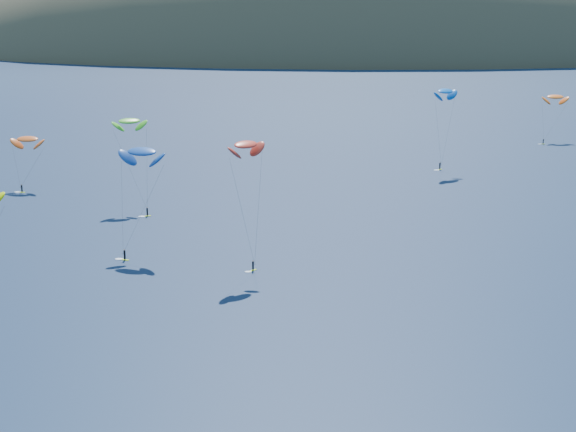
# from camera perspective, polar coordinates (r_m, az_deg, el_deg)

# --- Properties ---
(island) EXTENTS (730.00, 300.00, 210.00)m
(island) POSITION_cam_1_polar(r_m,az_deg,el_deg) (614.21, 5.76, 10.69)
(island) COLOR #3D3526
(island) RESTS_ON ground
(kitesurfer_1) EXTENTS (8.27, 8.78, 13.55)m
(kitesurfer_1) POSITION_cam_1_polar(r_m,az_deg,el_deg) (198.04, -18.04, 5.22)
(kitesurfer_1) COLOR #C2F61B
(kitesurfer_1) RESTS_ON ground
(kitesurfer_3) EXTENTS (9.92, 14.18, 20.02)m
(kitesurfer_3) POSITION_cam_1_polar(r_m,az_deg,el_deg) (175.82, -11.21, 6.62)
(kitesurfer_3) COLOR #C2F61B
(kitesurfer_3) RESTS_ON ground
(kitesurfer_4) EXTENTS (8.34, 8.07, 22.22)m
(kitesurfer_4) POSITION_cam_1_polar(r_m,az_deg,el_deg) (210.86, 11.13, 8.70)
(kitesurfer_4) COLOR #C2F61B
(kitesurfer_4) RESTS_ON ground
(kitesurfer_9) EXTENTS (7.38, 8.34, 22.64)m
(kitesurfer_9) POSITION_cam_1_polar(r_m,az_deg,el_deg) (132.97, -3.02, 5.08)
(kitesurfer_9) COLOR #C2F61B
(kitesurfer_9) RESTS_ON ground
(kitesurfer_10) EXTENTS (9.50, 11.75, 20.01)m
(kitesurfer_10) POSITION_cam_1_polar(r_m,az_deg,el_deg) (144.75, -10.36, 4.52)
(kitesurfer_10) COLOR #C2F61B
(kitesurfer_10) RESTS_ON ground
(kitesurfer_11) EXTENTS (9.64, 10.96, 15.31)m
(kitesurfer_11) POSITION_cam_1_polar(r_m,az_deg,el_deg) (261.55, 18.48, 8.04)
(kitesurfer_11) COLOR #C2F61B
(kitesurfer_11) RESTS_ON ground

